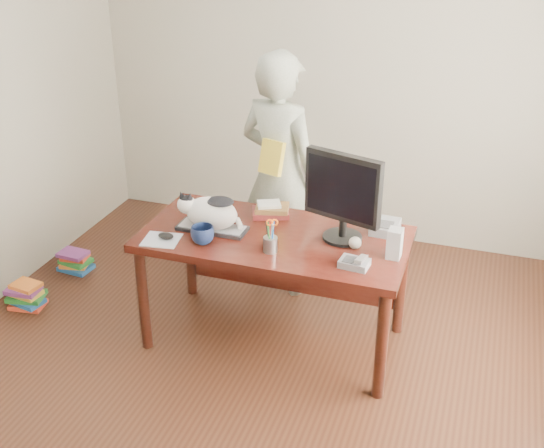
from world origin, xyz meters
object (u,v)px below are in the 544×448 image
at_px(cat, 209,211).
at_px(speaker, 395,243).
at_px(desk, 279,251).
at_px(mouse, 166,236).
at_px(keyboard, 212,228).
at_px(monitor, 343,193).
at_px(calculator, 385,227).
at_px(phone, 355,263).
at_px(book_stack, 271,210).
at_px(book_pile_a, 26,296).
at_px(coffee_mug, 202,235).
at_px(baseball, 355,243).
at_px(person, 280,175).
at_px(pen_cup, 270,243).
at_px(book_pile_b, 75,261).

distance_m(cat, speaker, 1.12).
bearing_deg(desk, mouse, -150.95).
distance_m(keyboard, monitor, 0.84).
bearing_deg(calculator, phone, -97.23).
distance_m(speaker, book_stack, 0.89).
xyz_separation_m(keyboard, phone, (0.92, -0.16, 0.01)).
relative_size(desk, keyboard, 3.72).
distance_m(keyboard, book_pile_a, 1.53).
bearing_deg(cat, phone, -9.70).
bearing_deg(phone, coffee_mug, -173.52).
bearing_deg(cat, desk, 18.34).
xyz_separation_m(mouse, book_stack, (0.49, 0.51, 0.02)).
relative_size(baseball, calculator, 0.34).
distance_m(coffee_mug, person, 0.91).
distance_m(monitor, book_pile_a, 2.36).
bearing_deg(monitor, baseball, -20.38).
distance_m(mouse, calculator, 1.32).
xyz_separation_m(calculator, book_pile_a, (-2.37, -0.47, -0.69)).
bearing_deg(coffee_mug, baseball, 14.22).
relative_size(pen_cup, coffee_mug, 1.52).
bearing_deg(coffee_mug, phone, 0.88).
distance_m(keyboard, phone, 0.94).
height_order(mouse, baseball, baseball).
distance_m(cat, pen_cup, 0.47).
xyz_separation_m(pen_cup, calculator, (0.58, 0.47, -0.03)).
height_order(book_pile_a, book_pile_b, book_pile_a).
relative_size(baseball, person, 0.04).
bearing_deg(calculator, cat, -160.11).
bearing_deg(book_pile_a, pen_cup, 0.06).
bearing_deg(keyboard, calculator, 17.61).
height_order(monitor, baseball, monitor).
bearing_deg(book_pile_b, book_stack, -3.24).
height_order(pen_cup, person, person).
distance_m(mouse, coffee_mug, 0.23).
bearing_deg(pen_cup, book_pile_b, 162.70).
bearing_deg(monitor, cat, -154.11).
distance_m(baseball, book_pile_a, 2.36).
height_order(speaker, book_stack, speaker).
relative_size(person, book_pile_b, 6.67).
relative_size(keyboard, speaker, 2.45).
bearing_deg(book_pile_a, mouse, -2.67).
xyz_separation_m(book_stack, calculator, (0.73, 0.01, -0.01)).
xyz_separation_m(cat, mouse, (-0.20, -0.20, -0.10)).
height_order(desk, book_pile_a, desk).
bearing_deg(calculator, book_pile_b, -179.66).
distance_m(desk, book_stack, 0.28).
xyz_separation_m(coffee_mug, calculator, (0.99, 0.50, -0.02)).
distance_m(cat, book_pile_a, 1.57).
bearing_deg(keyboard, desk, 18.68).
height_order(pen_cup, phone, pen_cup).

